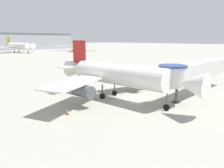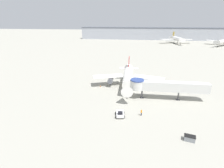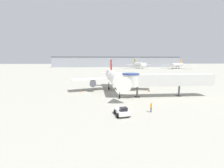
% 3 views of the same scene
% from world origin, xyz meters
% --- Properties ---
extents(ground_plane, '(800.00, 800.00, 0.00)m').
position_xyz_m(ground_plane, '(0.00, 0.00, 0.00)').
color(ground_plane, '#9E9B8E').
extents(main_airplane, '(26.26, 25.89, 9.34)m').
position_xyz_m(main_airplane, '(-1.68, 2.80, 3.96)').
color(main_airplane, white).
rests_on(main_airplane, ground_plane).
extents(jet_bridge, '(22.85, 4.10, 5.93)m').
position_xyz_m(jet_bridge, '(9.42, -5.32, 4.25)').
color(jet_bridge, silver).
rests_on(jet_bridge, ground_plane).
extents(traffic_cone_starboard_wing, '(0.47, 0.47, 0.77)m').
position_xyz_m(traffic_cone_starboard_wing, '(8.34, 1.14, 0.37)').
color(traffic_cone_starboard_wing, black).
rests_on(traffic_cone_starboard_wing, ground_plane).
extents(traffic_cone_port_wing, '(0.43, 0.43, 0.71)m').
position_xyz_m(traffic_cone_port_wing, '(-11.61, 2.14, 0.34)').
color(traffic_cone_port_wing, black).
rests_on(traffic_cone_port_wing, ground_plane).
extents(background_jet_gold_tail, '(32.76, 32.64, 11.20)m').
position_xyz_m(background_jet_gold_tail, '(39.40, 135.08, 4.90)').
color(background_jet_gold_tail, white).
rests_on(background_jet_gold_tail, ground_plane).
extents(background_jet_orange_tail, '(30.89, 30.46, 10.09)m').
position_xyz_m(background_jet_orange_tail, '(80.95, 123.46, 4.44)').
color(background_jet_orange_tail, white).
rests_on(background_jet_orange_tail, ground_plane).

